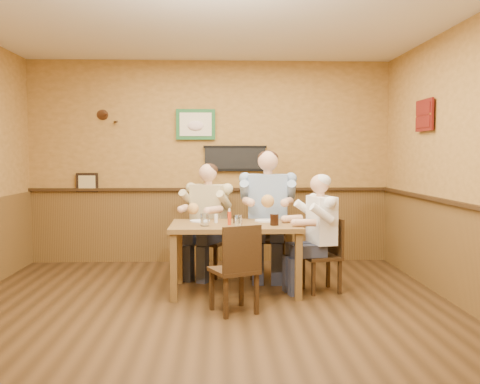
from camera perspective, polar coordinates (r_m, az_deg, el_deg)
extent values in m
plane|color=#31200E|center=(5.20, -3.55, -12.77)|extent=(5.00, 5.00, 0.00)
cube|color=silver|center=(5.15, -3.70, 18.60)|extent=(5.00, 5.00, 0.02)
cube|color=#B4863F|center=(7.48, -3.18, 3.22)|extent=(5.00, 0.02, 2.80)
cube|color=#B4863F|center=(2.49, -4.95, 1.65)|extent=(5.00, 0.02, 2.80)
cube|color=#B4863F|center=(5.52, 23.30, 2.62)|extent=(0.02, 5.00, 2.80)
cube|color=brown|center=(7.53, -3.16, -3.65)|extent=(5.00, 0.02, 1.00)
cube|color=brown|center=(5.61, 22.86, -6.61)|extent=(0.02, 5.00, 1.00)
cube|color=black|center=(7.45, -0.53, 3.60)|extent=(0.88, 0.03, 0.34)
cube|color=#205E2C|center=(7.46, -4.75, 7.20)|extent=(0.54, 0.03, 0.42)
cube|color=black|center=(7.67, -15.99, 1.00)|extent=(0.30, 0.03, 0.26)
cube|color=maroon|center=(6.49, 19.08, 7.75)|extent=(0.03, 0.48, 0.36)
cube|color=brown|center=(5.84, -0.51, -3.64)|extent=(1.40, 0.90, 0.05)
cube|color=brown|center=(5.54, -7.08, -8.04)|extent=(0.07, 0.07, 0.70)
cube|color=brown|center=(5.58, 6.27, -7.94)|extent=(0.07, 0.07, 0.70)
cube|color=brown|center=(6.30, -6.49, -6.56)|extent=(0.07, 0.07, 0.70)
cube|color=brown|center=(6.33, 5.21, -6.49)|extent=(0.07, 0.07, 0.70)
cylinder|color=white|center=(5.65, -3.79, -2.97)|extent=(0.10, 0.10, 0.13)
cylinder|color=white|center=(5.61, -0.17, -3.08)|extent=(0.10, 0.10, 0.12)
cylinder|color=black|center=(5.70, 3.68, -2.97)|extent=(0.12, 0.12, 0.12)
cylinder|color=red|center=(5.72, -1.14, -2.74)|extent=(0.05, 0.05, 0.16)
cylinder|color=white|center=(5.91, -2.57, -2.84)|extent=(0.04, 0.04, 0.10)
cylinder|color=black|center=(5.88, -0.54, -2.91)|extent=(0.04, 0.04, 0.09)
cylinder|color=silver|center=(6.03, -4.30, -3.09)|extent=(0.27, 0.27, 0.02)
cylinder|color=silver|center=(6.05, 2.79, -3.05)|extent=(0.28, 0.28, 0.02)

